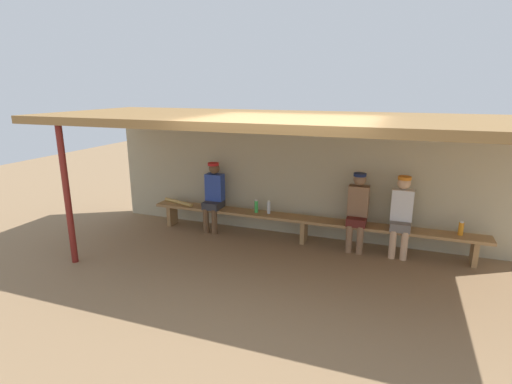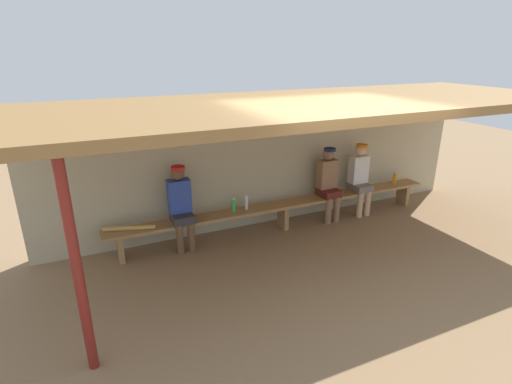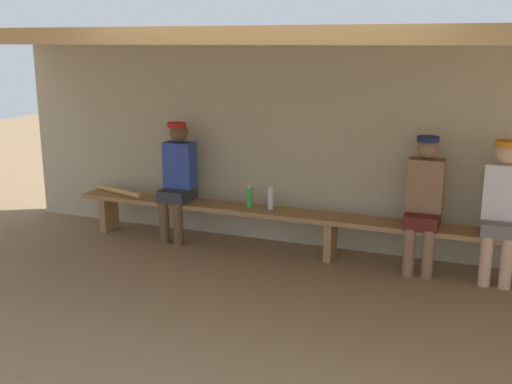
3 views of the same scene
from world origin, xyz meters
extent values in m
plane|color=#8C6D4C|center=(0.00, 0.00, 0.00)|extent=(24.00, 24.00, 0.00)
cube|color=#B7AD8C|center=(0.00, 2.00, 1.10)|extent=(8.00, 0.20, 2.20)
cube|color=olive|center=(0.00, 0.70, 2.26)|extent=(8.00, 2.80, 0.12)
cylinder|color=maroon|center=(-3.26, -0.55, 1.10)|extent=(0.10, 0.10, 2.20)
cube|color=#9E7547|center=(0.00, 1.55, 0.43)|extent=(6.00, 0.36, 0.05)
cube|color=#9E7547|center=(-2.75, 1.55, 0.21)|extent=(0.08, 0.29, 0.41)
cube|color=#9E7547|center=(0.00, 1.55, 0.21)|extent=(0.08, 0.29, 0.41)
cube|color=#9E7547|center=(2.75, 1.55, 0.21)|extent=(0.08, 0.29, 0.41)
cube|color=slate|center=(1.62, 1.53, 0.53)|extent=(0.32, 0.40, 0.14)
cylinder|color=#DBAD84|center=(1.53, 1.37, 0.24)|extent=(0.11, 0.11, 0.48)
cylinder|color=#DBAD84|center=(1.71, 1.37, 0.24)|extent=(0.11, 0.11, 0.48)
cube|color=white|center=(1.62, 1.61, 0.86)|extent=(0.34, 0.20, 0.52)
sphere|color=#DBAD84|center=(1.62, 1.61, 1.23)|extent=(0.21, 0.21, 0.21)
cylinder|color=orange|center=(1.62, 1.57, 1.32)|extent=(0.21, 0.21, 0.05)
cube|color=#591E19|center=(0.92, 1.53, 0.53)|extent=(0.32, 0.40, 0.14)
cylinder|color=#8C6647|center=(0.83, 1.37, 0.24)|extent=(0.11, 0.11, 0.48)
cylinder|color=#8C6647|center=(1.01, 1.37, 0.24)|extent=(0.11, 0.11, 0.48)
cube|color=#8C6647|center=(0.92, 1.61, 0.86)|extent=(0.34, 0.20, 0.52)
sphere|color=#8C6647|center=(0.92, 1.61, 1.23)|extent=(0.21, 0.21, 0.21)
cylinder|color=#19234C|center=(0.92, 1.57, 1.32)|extent=(0.21, 0.21, 0.05)
cube|color=#333338|center=(-1.79, 1.53, 0.53)|extent=(0.32, 0.40, 0.14)
cylinder|color=brown|center=(-1.88, 1.37, 0.24)|extent=(0.11, 0.11, 0.48)
cylinder|color=brown|center=(-1.70, 1.37, 0.24)|extent=(0.11, 0.11, 0.48)
cube|color=#2D47A5|center=(-1.79, 1.61, 0.86)|extent=(0.34, 0.20, 0.52)
sphere|color=brown|center=(-1.79, 1.61, 1.23)|extent=(0.21, 0.21, 0.21)
cylinder|color=red|center=(-1.79, 1.57, 1.32)|extent=(0.21, 0.21, 0.05)
cylinder|color=green|center=(-0.92, 1.56, 0.57)|extent=(0.07, 0.07, 0.22)
cylinder|color=white|center=(-0.92, 1.56, 0.69)|extent=(0.05, 0.05, 0.02)
cylinder|color=silver|center=(-0.68, 1.58, 0.57)|extent=(0.06, 0.06, 0.22)
cylinder|color=white|center=(-0.68, 1.58, 0.69)|extent=(0.04, 0.04, 0.02)
cylinder|color=orange|center=(2.52, 1.59, 0.56)|extent=(0.08, 0.08, 0.21)
cylinder|color=white|center=(2.52, 1.59, 0.68)|extent=(0.05, 0.05, 0.02)
cylinder|color=tan|center=(-2.59, 1.55, 0.49)|extent=(0.75, 0.29, 0.07)
camera|label=1|loc=(1.51, -5.05, 2.73)|focal=27.69mm
camera|label=2|loc=(-3.08, -4.09, 3.03)|focal=27.90mm
camera|label=3|loc=(1.52, -4.38, 2.22)|focal=42.81mm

